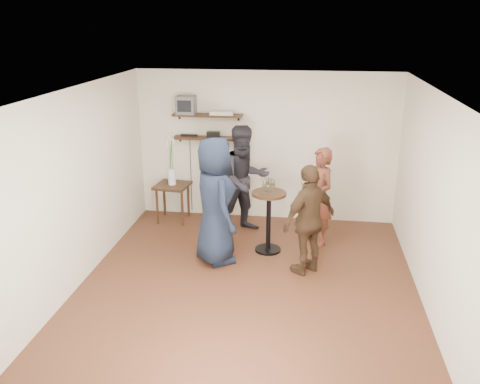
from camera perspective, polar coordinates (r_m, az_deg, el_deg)
name	(u,v)px	position (r m, az deg, el deg)	size (l,w,h in m)	color
room	(248,193)	(6.46, 0.96, -0.17)	(4.58, 5.08, 2.68)	#442115
shelf_upper	(208,115)	(8.76, -3.67, 8.61)	(1.20, 0.25, 0.04)	black
shelf_lower	(208,138)	(8.84, -3.61, 6.06)	(1.20, 0.25, 0.04)	black
crt_monitor	(186,105)	(8.81, -6.05, 9.71)	(0.32, 0.30, 0.30)	#59595B
dvd_deck	(222,113)	(8.70, -1.99, 8.89)	(0.40, 0.24, 0.06)	silver
radio	(213,134)	(8.80, -3.02, 6.47)	(0.22, 0.10, 0.10)	black
power_strip	(189,135)	(8.95, -5.71, 6.38)	(0.30, 0.05, 0.03)	black
side_table	(173,190)	(8.97, -7.59, 0.19)	(0.62, 0.62, 0.67)	black
vase_lilies	(171,168)	(8.85, -7.70, 2.63)	(0.19, 0.19, 0.92)	white
drinks_table	(269,214)	(7.70, 3.23, -2.44)	(0.52, 0.52, 0.95)	black
wine_glass_fl	(265,184)	(7.50, 2.78, 0.95)	(0.07, 0.07, 0.22)	silver
wine_glass_fr	(273,184)	(7.52, 3.69, 0.88)	(0.07, 0.07, 0.20)	silver
wine_glass_bl	(267,182)	(7.61, 3.05, 1.14)	(0.07, 0.07, 0.20)	silver
wine_glass_br	(272,183)	(7.54, 3.57, 0.96)	(0.07, 0.07, 0.21)	silver
person_plaid	(320,197)	(8.00, 8.94, -0.52)	(0.57, 0.37, 1.56)	red
person_dark	(244,180)	(8.33, 0.49, 1.38)	(0.88, 0.68, 1.81)	black
person_navy	(215,201)	(7.28, -2.84, -1.03)	(0.91, 0.59, 1.87)	#151D30
person_brown	(309,220)	(7.05, 7.78, -3.12)	(0.92, 0.38, 1.58)	#402B1B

